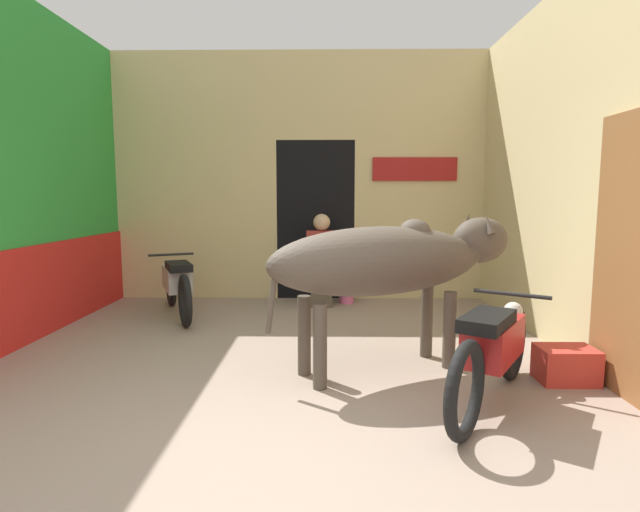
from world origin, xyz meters
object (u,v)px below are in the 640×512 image
Objects in this scene: shopkeeper_seated at (322,258)px; plastic_stool at (347,288)px; crate at (566,365)px; motorcycle_near at (493,348)px; cow at (393,261)px; motorcycle_far at (177,283)px.

shopkeeper_seated reaches higher than plastic_stool.
motorcycle_near is at bearing -148.15° from crate.
cow is at bearing 129.93° from motorcycle_near.
crate is (2.00, -2.81, -0.52)m from shopkeeper_seated.
shopkeeper_seated is at bearing 125.37° from crate.
motorcycle_near is at bearing -50.07° from cow.
cow reaches higher than crate.
motorcycle_far is 4.38m from crate.
cow is at bearing -76.00° from shopkeeper_seated.
cow is 1.10m from motorcycle_near.
motorcycle_near is 0.94× the size of motorcycle_far.
cow is at bearing -38.12° from motorcycle_far.
motorcycle_far is at bearing 139.03° from motorcycle_near.
plastic_stool is at bearing 119.15° from crate.
plastic_stool is at bearing 22.48° from shopkeeper_seated.
motorcycle_near is 1.28× the size of shopkeeper_seated.
motorcycle_near is 3.96× the size of plastic_stool.
crate is at bearing 31.85° from motorcycle_near.
motorcycle_far reaches higher than plastic_stool.
plastic_stool reaches higher than crate.
plastic_stool is (0.35, 0.14, -0.44)m from shopkeeper_seated.
crate is at bearing -29.91° from motorcycle_far.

